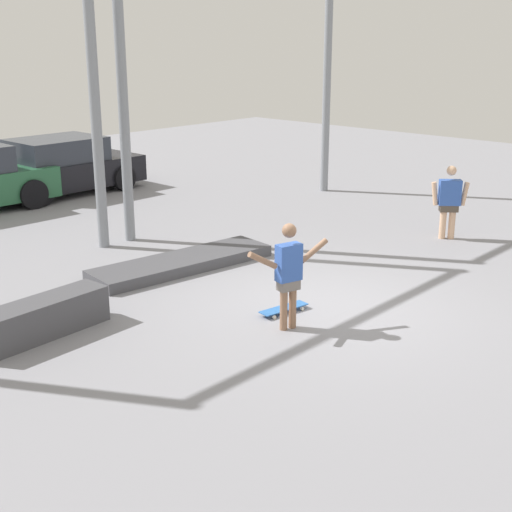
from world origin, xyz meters
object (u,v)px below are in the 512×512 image
(manual_pad, at_px, (182,263))
(skateboarder, at_px, (289,271))
(grind_box, at_px, (40,319))
(skateboard, at_px, (284,308))
(parked_car_black, at_px, (62,167))
(bystander, at_px, (449,200))

(manual_pad, bearing_deg, skateboarder, -104.42)
(manual_pad, bearing_deg, grind_box, -166.32)
(skateboard, bearing_deg, grind_box, 156.72)
(skateboard, height_order, parked_car_black, parked_car_black)
(manual_pad, bearing_deg, bystander, -27.11)
(grind_box, distance_m, manual_pad, 3.35)
(manual_pad, bearing_deg, skateboard, -98.20)
(grind_box, bearing_deg, bystander, -11.76)
(skateboard, bearing_deg, parked_car_black, 85.37)
(skateboarder, distance_m, skateboard, 0.98)
(manual_pad, height_order, parked_car_black, parked_car_black)
(skateboarder, relative_size, parked_car_black, 0.38)
(grind_box, bearing_deg, parked_car_black, 55.25)
(skateboard, relative_size, manual_pad, 0.24)
(skateboard, distance_m, parked_car_black, 9.82)
(grind_box, height_order, bystander, bystander)
(skateboarder, distance_m, parked_car_black, 10.31)
(skateboard, bearing_deg, bystander, 11.64)
(parked_car_black, bearing_deg, skateboard, -104.45)
(skateboarder, relative_size, skateboard, 1.86)
(parked_car_black, bearing_deg, manual_pad, -106.75)
(grind_box, xyz_separation_m, parked_car_black, (5.29, 7.63, 0.43))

